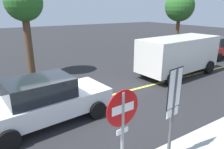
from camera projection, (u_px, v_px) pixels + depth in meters
ground_plane at (61, 108)px, 8.24m from camera, size 80.00×80.00×0.00m
lane_marking_centre at (123, 92)px, 9.76m from camera, size 28.00×0.16×0.01m
stop_sign at (123, 125)px, 4.08m from camera, size 0.76×0.07×2.34m
speed_limit_sign at (174, 99)px, 4.84m from camera, size 0.54×0.10×2.52m
white_van at (179, 54)px, 12.08m from camera, size 5.33×2.57×2.20m
car_white_behind_van at (45, 100)px, 7.03m from camera, size 4.46×2.30×1.61m
car_red_crossing at (216, 47)px, 16.67m from camera, size 4.25×2.51×1.64m
tree_left_verge at (180, 7)px, 17.58m from camera, size 2.47×2.47×5.16m
tree_centre_verge at (24, 5)px, 11.08m from camera, size 2.02×2.02×5.12m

